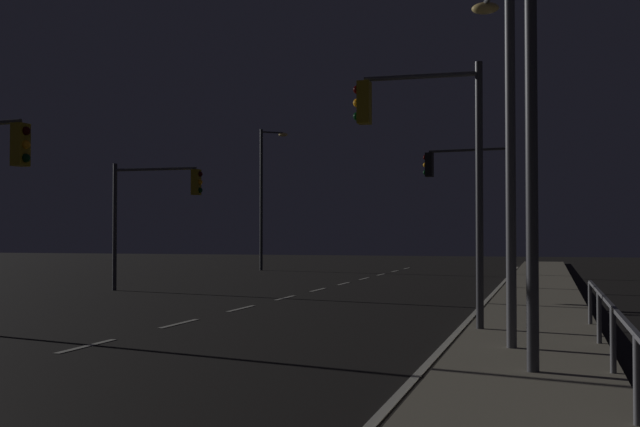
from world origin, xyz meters
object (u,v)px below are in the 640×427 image
Objects in this scene: street_lamp_across_street at (515,99)px; street_lamp_far_end at (265,187)px; traffic_light_mid_right at (426,145)px; traffic_light_near_right at (471,186)px; street_lamp_mid_block at (505,114)px; traffic_light_far_center at (154,200)px.

street_lamp_far_end is at bearing 115.83° from street_lamp_across_street.
traffic_light_mid_right is at bearing 111.80° from street_lamp_across_street.
street_lamp_mid_block is (2.08, -16.17, 0.38)m from traffic_light_near_right.
traffic_light_mid_right is 0.86× the size of street_lamp_across_street.
street_lamp_across_street is 0.80× the size of street_lamp_far_end.
traffic_light_mid_right is 1.18× the size of traffic_light_far_center.
traffic_light_far_center is (-11.78, 9.85, -0.67)m from traffic_light_mid_right.
street_lamp_mid_block is (-0.29, 2.88, 0.21)m from street_lamp_across_street.
street_lamp_mid_block is at bearing -52.36° from traffic_light_mid_right.
street_lamp_mid_block is (1.79, -2.32, 0.28)m from traffic_light_mid_right.
street_lamp_mid_block reaches higher than traffic_light_near_right.
street_lamp_across_street is at bearing -68.20° from traffic_light_mid_right.
street_lamp_far_end is at bearing 134.78° from traffic_light_near_right.
street_lamp_far_end reaches higher than street_lamp_mid_block.
traffic_light_far_center is at bearing 132.64° from street_lamp_across_street.
street_lamp_far_end reaches higher than traffic_light_mid_right.
street_lamp_across_street is at bearing -47.36° from traffic_light_far_center.
street_lamp_far_end reaches higher than traffic_light_far_center.
traffic_light_near_right is 1.14× the size of traffic_light_far_center.
street_lamp_mid_block is at bearing 95.77° from street_lamp_across_street.
traffic_light_far_center is (-11.49, -4.00, -0.57)m from traffic_light_near_right.
street_lamp_far_end reaches higher than traffic_light_near_right.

